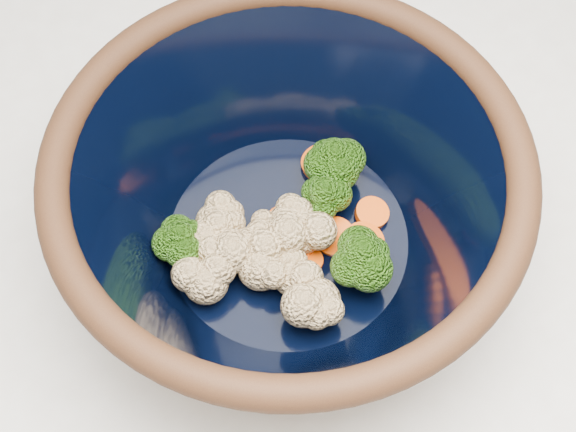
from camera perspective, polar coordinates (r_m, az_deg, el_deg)
name	(u,v)px	position (r m, az deg, el deg)	size (l,w,h in m)	color
counter	(289,356)	(1.06, 0.08, -9.95)	(1.20, 1.20, 0.90)	silver
mixing_bowl	(288,206)	(0.55, 0.00, 0.69)	(0.35, 0.35, 0.14)	black
vegetable_pile	(284,236)	(0.57, -0.28, -1.42)	(0.17, 0.14, 0.05)	#608442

